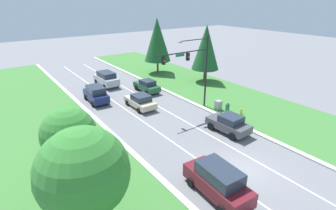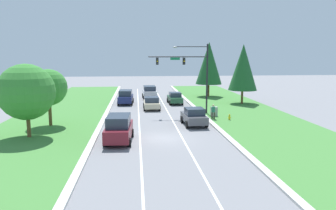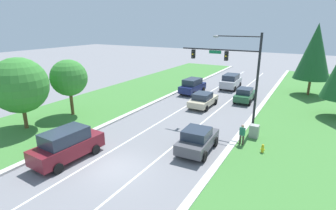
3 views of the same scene
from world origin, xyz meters
TOP-DOWN VIEW (x-y plane):
  - ground_plane at (0.00, 0.00)m, footprint 160.00×160.00m
  - curb_strip_right at (5.65, 0.00)m, footprint 0.50×90.00m
  - curb_strip_left at (-5.65, 0.00)m, footprint 0.50×90.00m
  - grass_verge_right at (10.90, 0.00)m, footprint 10.00×90.00m
  - lane_stripe_inner_left at (-1.80, 0.00)m, footprint 0.14×81.00m
  - lane_stripe_inner_right at (1.80, 0.00)m, footprint 0.14×81.00m
  - traffic_signal_mast at (4.35, 10.97)m, footprint 7.00×0.41m
  - forest_sedan at (3.47, 19.41)m, footprint 2.05×4.37m
  - silver_suv at (0.06, 25.10)m, footprint 2.32×4.78m
  - burgundy_suv at (-3.50, -0.69)m, footprint 2.37×5.01m
  - graphite_sedan at (3.67, 4.83)m, footprint 2.32×4.27m
  - champagne_sedan at (-0.09, 15.07)m, footprint 2.17×4.53m
  - navy_suv at (-3.58, 19.88)m, footprint 2.28×4.61m
  - utility_cabinet at (6.76, 9.18)m, footprint 0.70×0.60m
  - pedestrian at (6.23, 7.38)m, footprint 0.43×0.34m
  - fire_hydrant at (7.89, 6.82)m, footprint 0.34×0.20m
  - conifer_near_right_tree at (9.96, 26.49)m, footprint 4.31×4.31m
  - oak_near_left_tree at (-11.21, 1.29)m, footprint 4.72×4.72m
  - conifer_far_right_tree at (13.00, 18.20)m, footprint 4.04×4.04m
  - oak_far_left_tree at (-10.58, 5.89)m, footprint 3.57×3.57m

SIDE VIEW (x-z plane):
  - ground_plane at x=0.00m, z-range 0.00..0.00m
  - lane_stripe_inner_left at x=-1.80m, z-range 0.00..0.01m
  - lane_stripe_inner_right at x=1.80m, z-range 0.00..0.01m
  - grass_verge_right at x=10.90m, z-range 0.00..0.08m
  - curb_strip_right at x=5.65m, z-range 0.00..0.15m
  - curb_strip_left at x=-5.65m, z-range 0.00..0.15m
  - fire_hydrant at x=7.89m, z-range -0.01..0.69m
  - utility_cabinet at x=6.76m, z-range 0.00..1.13m
  - champagne_sedan at x=-0.09m, z-range 0.00..1.62m
  - forest_sedan at x=3.47m, z-range 0.01..1.68m
  - graphite_sedan at x=3.67m, z-range 0.01..1.80m
  - pedestrian at x=6.23m, z-range 0.09..1.78m
  - navy_suv at x=-3.58m, z-range 0.02..2.02m
  - silver_suv at x=0.06m, z-range 0.04..2.11m
  - burgundy_suv at x=-3.50m, z-range 0.01..2.20m
  - oak_far_left_tree at x=-10.58m, z-range 1.02..6.67m
  - oak_near_left_tree at x=-11.21m, z-range 0.79..7.09m
  - conifer_far_right_tree at x=13.00m, z-range 1.00..9.48m
  - traffic_signal_mast at x=4.35m, z-range 1.32..9.58m
  - conifer_near_right_tree at x=9.96m, z-range 1.08..10.15m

